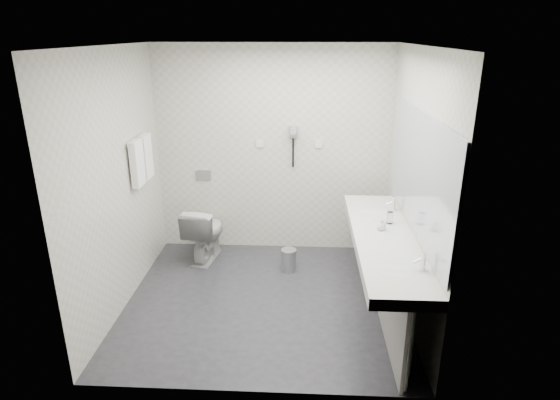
{
  "coord_description": "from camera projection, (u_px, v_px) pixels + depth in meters",
  "views": [
    {
      "loc": [
        0.37,
        -4.16,
        2.62
      ],
      "look_at": [
        0.15,
        0.15,
        1.05
      ],
      "focal_mm": 29.96,
      "sensor_mm": 36.0,
      "label": 1
    }
  ],
  "objects": [
    {
      "name": "vanity_post_near",
      "position": [
        409.0,
        351.0,
        3.47
      ],
      "size": [
        0.06,
        0.06,
        0.75
      ],
      "primitive_type": "cylinder",
      "color": "silver",
      "rests_on": "floor"
    },
    {
      "name": "vanity_panel",
      "position": [
        383.0,
        281.0,
        4.45
      ],
      "size": [
        0.03,
        2.15,
        0.75
      ],
      "primitive_type": "cube",
      "color": "gray",
      "rests_on": "floor"
    },
    {
      "name": "wall_front",
      "position": [
        247.0,
        245.0,
        3.17
      ],
      "size": [
        2.8,
        0.0,
        2.8
      ],
      "primitive_type": "plane",
      "rotation": [
        -1.57,
        0.0,
        0.0
      ],
      "color": "beige",
      "rests_on": "floor"
    },
    {
      "name": "mirror",
      "position": [
        419.0,
        173.0,
        4.07
      ],
      "size": [
        0.02,
        2.2,
        1.05
      ],
      "primitive_type": "cube",
      "color": "#B2BCC6",
      "rests_on": "wall_right"
    },
    {
      "name": "vanity_post_far",
      "position": [
        371.0,
        236.0,
        5.42
      ],
      "size": [
        0.06,
        0.06,
        0.75
      ],
      "primitive_type": "cylinder",
      "color": "silver",
      "rests_on": "floor"
    },
    {
      "name": "dryer_cord",
      "position": [
        293.0,
        153.0,
        5.56
      ],
      "size": [
        0.02,
        0.02,
        0.35
      ],
      "primitive_type": "cylinder",
      "color": "black",
      "rests_on": "dryer_cradle"
    },
    {
      "name": "floor",
      "position": [
        265.0,
        300.0,
        4.82
      ],
      "size": [
        2.8,
        2.8,
        0.0
      ],
      "primitive_type": "plane",
      "color": "#27272C",
      "rests_on": "ground"
    },
    {
      "name": "towel_rail",
      "position": [
        139.0,
        139.0,
        4.87
      ],
      "size": [
        0.02,
        0.62,
        0.02
      ],
      "primitive_type": "cylinder",
      "rotation": [
        1.57,
        0.0,
        0.0
      ],
      "color": "silver",
      "rests_on": "wall_left"
    },
    {
      "name": "wall_left",
      "position": [
        117.0,
        183.0,
        4.46
      ],
      "size": [
        0.0,
        2.6,
        2.6
      ],
      "primitive_type": "plane",
      "rotation": [
        1.57,
        0.0,
        1.57
      ],
      "color": "beige",
      "rests_on": "floor"
    },
    {
      "name": "pedal_bin",
      "position": [
        289.0,
        261.0,
        5.38
      ],
      "size": [
        0.19,
        0.19,
        0.25
      ],
      "primitive_type": "cylinder",
      "rotation": [
        0.0,
        0.0,
        0.1
      ],
      "color": "#B2B5BA",
      "rests_on": "floor"
    },
    {
      "name": "soap_bottle_a",
      "position": [
        382.0,
        224.0,
        4.39
      ],
      "size": [
        0.06,
        0.06,
        0.1
      ],
      "primitive_type": "imported",
      "rotation": [
        0.0,
        0.0,
        0.66
      ],
      "color": "white",
      "rests_on": "vanity_counter"
    },
    {
      "name": "dryer_cradle",
      "position": [
        293.0,
        132.0,
        5.49
      ],
      "size": [
        0.1,
        0.04,
        0.14
      ],
      "primitive_type": "cube",
      "color": "gray",
      "rests_on": "wall_back"
    },
    {
      "name": "faucet_far",
      "position": [
        393.0,
        203.0,
        4.86
      ],
      "size": [
        0.04,
        0.04,
        0.15
      ],
      "primitive_type": "cylinder",
      "color": "silver",
      "rests_on": "vanity_counter"
    },
    {
      "name": "vanity_counter",
      "position": [
        384.0,
        240.0,
        4.3
      ],
      "size": [
        0.55,
        2.2,
        0.1
      ],
      "primitive_type": "cube",
      "color": "silver",
      "rests_on": "floor"
    },
    {
      "name": "switch_plate_a",
      "position": [
        260.0,
        144.0,
        5.57
      ],
      "size": [
        0.09,
        0.02,
        0.09
      ],
      "primitive_type": "cube",
      "color": "silver",
      "rests_on": "wall_back"
    },
    {
      "name": "soap_bottle_b",
      "position": [
        381.0,
        225.0,
        4.38
      ],
      "size": [
        0.09,
        0.09,
        0.1
      ],
      "primitive_type": "imported",
      "rotation": [
        0.0,
        0.0,
        -0.11
      ],
      "color": "white",
      "rests_on": "vanity_counter"
    },
    {
      "name": "toilet",
      "position": [
        205.0,
        233.0,
        5.6
      ],
      "size": [
        0.48,
        0.72,
        0.68
      ],
      "primitive_type": "imported",
      "rotation": [
        0.0,
        0.0,
        2.98
      ],
      "color": "silver",
      "rests_on": "floor"
    },
    {
      "name": "faucet_near",
      "position": [
        423.0,
        261.0,
        3.64
      ],
      "size": [
        0.04,
        0.04,
        0.15
      ],
      "primitive_type": "cylinder",
      "color": "silver",
      "rests_on": "vanity_counter"
    },
    {
      "name": "bin_lid",
      "position": [
        289.0,
        250.0,
        5.34
      ],
      "size": [
        0.18,
        0.18,
        0.02
      ],
      "primitive_type": "cylinder",
      "color": "#B2B5BA",
      "rests_on": "pedal_bin"
    },
    {
      "name": "towel_near",
      "position": [
        137.0,
        163.0,
        4.81
      ],
      "size": [
        0.07,
        0.24,
        0.48
      ],
      "primitive_type": "cube",
      "color": "white",
      "rests_on": "towel_rail"
    },
    {
      "name": "basin_near",
      "position": [
        397.0,
        271.0,
        3.68
      ],
      "size": [
        0.4,
        0.31,
        0.05
      ],
      "primitive_type": "ellipsoid",
      "color": "silver",
      "rests_on": "vanity_counter"
    },
    {
      "name": "wall_back",
      "position": [
        272.0,
        152.0,
        5.61
      ],
      "size": [
        2.8,
        0.0,
        2.8
      ],
      "primitive_type": "plane",
      "rotation": [
        1.57,
        0.0,
        0.0
      ],
      "color": "beige",
      "rests_on": "floor"
    },
    {
      "name": "dryer_barrel",
      "position": [
        293.0,
        131.0,
        5.41
      ],
      "size": [
        0.08,
        0.14,
        0.08
      ],
      "primitive_type": "cylinder",
      "rotation": [
        1.57,
        0.0,
        0.0
      ],
      "color": "gray",
      "rests_on": "dryer_cradle"
    },
    {
      "name": "towel_far",
      "position": [
        146.0,
        157.0,
        5.08
      ],
      "size": [
        0.07,
        0.24,
        0.48
      ],
      "primitive_type": "cube",
      "color": "white",
      "rests_on": "towel_rail"
    },
    {
      "name": "switch_plate_b",
      "position": [
        318.0,
        144.0,
        5.54
      ],
      "size": [
        0.09,
        0.02,
        0.09
      ],
      "primitive_type": "cube",
      "color": "silver",
      "rests_on": "wall_back"
    },
    {
      "name": "flush_plate",
      "position": [
        204.0,
        175.0,
        5.74
      ],
      "size": [
        0.18,
        0.02,
        0.12
      ],
      "primitive_type": "cube",
      "color": "#B2B5BA",
      "rests_on": "wall_back"
    },
    {
      "name": "ceiling",
      "position": [
        261.0,
        45.0,
        3.97
      ],
      "size": [
        2.8,
        2.8,
        0.0
      ],
      "primitive_type": "plane",
      "rotation": [
        3.14,
        0.0,
        0.0
      ],
      "color": "silver",
      "rests_on": "wall_back"
    },
    {
      "name": "basin_far",
      "position": [
        374.0,
        211.0,
        4.9
      ],
      "size": [
        0.4,
        0.31,
        0.05
      ],
      "primitive_type": "ellipsoid",
      "color": "silver",
      "rests_on": "vanity_counter"
    },
    {
      "name": "glass_left",
      "position": [
        390.0,
        218.0,
        4.53
      ],
      "size": [
        0.08,
        0.08,
        0.12
      ],
      "primitive_type": "cylinder",
      "rotation": [
        0.0,
        0.0,
        0.33
      ],
      "color": "silver",
      "rests_on": "vanity_counter"
    },
    {
      "name": "wall_right",
      "position": [
        414.0,
        188.0,
        4.32
      ],
      "size": [
        0.0,
        2.6,
        2.6
      ],
      "primitive_type": "plane",
      "rotation": [
        1.57,
        0.0,
        -1.57
      ],
      "color": "beige",
      "rests_on": "floor"
    }
  ]
}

